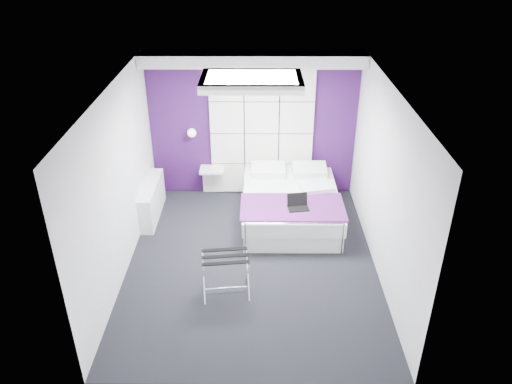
# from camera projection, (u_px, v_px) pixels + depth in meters

# --- Properties ---
(floor) EXTENTS (4.40, 4.40, 0.00)m
(floor) POSITION_uv_depth(u_px,v_px,m) (252.00, 262.00, 7.35)
(floor) COLOR black
(floor) RESTS_ON ground
(ceiling) EXTENTS (4.40, 4.40, 0.00)m
(ceiling) POSITION_uv_depth(u_px,v_px,m) (251.00, 91.00, 6.10)
(ceiling) COLOR white
(ceiling) RESTS_ON wall_back
(wall_back) EXTENTS (3.60, 0.00, 3.60)m
(wall_back) POSITION_uv_depth(u_px,v_px,m) (253.00, 125.00, 8.65)
(wall_back) COLOR silver
(wall_back) RESTS_ON floor
(wall_left) EXTENTS (0.00, 4.40, 4.40)m
(wall_left) POSITION_uv_depth(u_px,v_px,m) (118.00, 184.00, 6.73)
(wall_left) COLOR silver
(wall_left) RESTS_ON floor
(wall_right) EXTENTS (0.00, 4.40, 4.40)m
(wall_right) POSITION_uv_depth(u_px,v_px,m) (385.00, 184.00, 6.72)
(wall_right) COLOR silver
(wall_right) RESTS_ON floor
(accent_wall) EXTENTS (3.58, 0.02, 2.58)m
(accent_wall) POSITION_uv_depth(u_px,v_px,m) (253.00, 125.00, 8.64)
(accent_wall) COLOR #351047
(accent_wall) RESTS_ON wall_back
(soffit) EXTENTS (3.58, 0.50, 0.20)m
(soffit) POSITION_uv_depth(u_px,v_px,m) (253.00, 59.00, 7.85)
(soffit) COLOR white
(soffit) RESTS_ON wall_back
(headboard) EXTENTS (1.80, 0.08, 2.30)m
(headboard) POSITION_uv_depth(u_px,v_px,m) (262.00, 133.00, 8.66)
(headboard) COLOR silver
(headboard) RESTS_ON wall_back
(skylight) EXTENTS (1.36, 0.86, 0.12)m
(skylight) POSITION_uv_depth(u_px,v_px,m) (252.00, 80.00, 6.65)
(skylight) COLOR white
(skylight) RESTS_ON ceiling
(wall_lamp) EXTENTS (0.15, 0.15, 0.15)m
(wall_lamp) POSITION_uv_depth(u_px,v_px,m) (192.00, 132.00, 8.57)
(wall_lamp) COLOR white
(wall_lamp) RESTS_ON wall_back
(radiator) EXTENTS (0.22, 1.20, 0.60)m
(radiator) POSITION_uv_depth(u_px,v_px,m) (152.00, 200.00, 8.35)
(radiator) COLOR white
(radiator) RESTS_ON floor
(bed) EXTENTS (1.61, 1.93, 0.68)m
(bed) POSITION_uv_depth(u_px,v_px,m) (290.00, 205.00, 8.24)
(bed) COLOR white
(bed) RESTS_ON floor
(nightstand) EXTENTS (0.43, 0.33, 0.05)m
(nightstand) POSITION_uv_depth(u_px,v_px,m) (212.00, 170.00, 8.87)
(nightstand) COLOR white
(nightstand) RESTS_ON wall_back
(luggage_rack) EXTENTS (0.61, 0.45, 0.60)m
(luggage_rack) POSITION_uv_depth(u_px,v_px,m) (226.00, 274.00, 6.63)
(luggage_rack) COLOR silver
(luggage_rack) RESTS_ON floor
(laptop) EXTENTS (0.31, 0.22, 0.23)m
(laptop) POSITION_uv_depth(u_px,v_px,m) (298.00, 204.00, 7.64)
(laptop) COLOR black
(laptop) RESTS_ON bed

